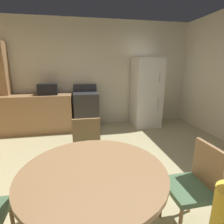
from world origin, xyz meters
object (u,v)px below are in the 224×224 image
Objects in this scene: chair_east at (195,183)px; chair_north at (87,147)px; dining_table at (94,187)px; oven_range at (86,110)px; refrigerator at (146,93)px; microwave at (48,89)px.

chair_east is 1.00× the size of chair_north.
oven_range is at bearing 88.36° from dining_table.
refrigerator is 3.19m from chair_east.
refrigerator reaches higher than oven_range.
refrigerator is at bearing 142.10° from chair_north.
oven_range is at bearing -75.26° from chair_east.
refrigerator is 4.00× the size of microwave.
oven_range is 3.15m from dining_table.
microwave is 3.62m from chair_east.
microwave is at bearing 104.03° from dining_table.
microwave is 0.51× the size of chair_north.
oven_range reaches higher than chair_north.
chair_east reaches higher than dining_table.
microwave reaches higher than oven_range.
chair_north is (-0.09, -2.20, 0.03)m from oven_range.
chair_north is at bearing -70.35° from microwave.
chair_east is (-0.71, -3.08, -0.38)m from refrigerator.
chair_north reaches higher than dining_table.
dining_table is 0.95m from chair_north.
chair_east is (0.95, 0.01, -0.10)m from dining_table.
dining_table is at bearing -91.64° from oven_range.
chair_east and chair_north have the same top height.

